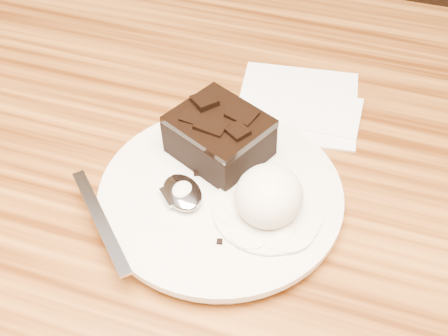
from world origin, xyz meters
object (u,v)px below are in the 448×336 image
(spoon, at_px, (182,194))
(ice_cream_scoop, at_px, (269,196))
(napkin, at_px, (298,103))
(brownie, at_px, (219,139))
(dining_table, at_px, (176,330))
(plate, at_px, (221,197))

(spoon, bearing_deg, ice_cream_scoop, -39.42)
(ice_cream_scoop, bearing_deg, napkin, 93.86)
(brownie, distance_m, spoon, 0.07)
(dining_table, xyz_separation_m, plate, (0.09, -0.04, 0.38))
(napkin, bearing_deg, plate, -102.36)
(ice_cream_scoop, distance_m, spoon, 0.08)
(plate, relative_size, brownie, 2.70)
(dining_table, bearing_deg, plate, -22.82)
(ice_cream_scoop, distance_m, napkin, 0.18)
(ice_cream_scoop, relative_size, napkin, 0.48)
(ice_cream_scoop, bearing_deg, dining_table, 161.03)
(plate, relative_size, napkin, 1.72)
(brownie, bearing_deg, dining_table, -170.99)
(brownie, bearing_deg, ice_cream_scoop, -41.09)
(brownie, distance_m, ice_cream_scoop, 0.09)
(dining_table, distance_m, spoon, 0.41)
(dining_table, relative_size, plate, 5.19)
(dining_table, relative_size, brownie, 14.04)
(brownie, distance_m, napkin, 0.14)
(dining_table, xyz_separation_m, napkin, (0.12, 0.13, 0.38))
(spoon, bearing_deg, dining_table, 88.99)
(dining_table, bearing_deg, brownie, 9.01)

